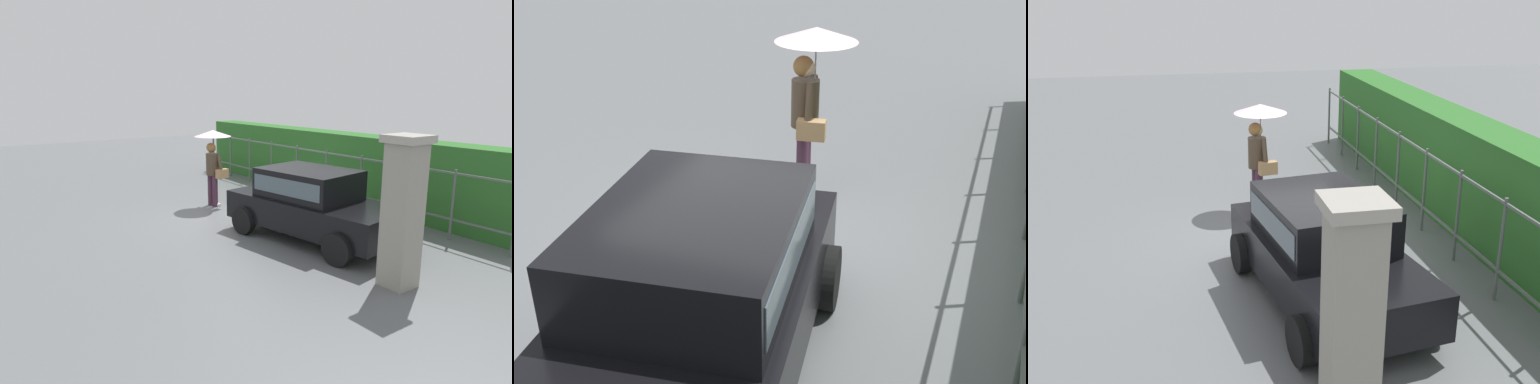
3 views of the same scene
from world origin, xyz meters
TOP-DOWN VIEW (x-y plane):
  - ground_plane at (0.00, 0.00)m, footprint 40.00×40.00m
  - car at (2.11, 0.34)m, footprint 3.92×2.30m
  - pedestrian at (-1.51, 0.04)m, footprint 0.99×0.99m
  - gate_pillar at (4.67, -0.08)m, footprint 0.60×0.60m
  - fence_section at (-0.53, 2.67)m, footprint 11.35×0.05m
  - hedge_row at (-0.53, 3.54)m, footprint 12.30×0.90m

SIDE VIEW (x-z plane):
  - ground_plane at x=0.00m, z-range 0.00..0.00m
  - car at x=2.11m, z-range 0.06..1.54m
  - fence_section at x=-0.53m, z-range 0.08..1.58m
  - hedge_row at x=-0.53m, z-range 0.00..1.90m
  - gate_pillar at x=4.67m, z-range 0.03..2.45m
  - pedestrian at x=-1.51m, z-range 0.47..2.51m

